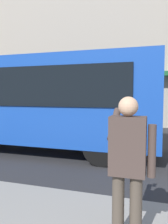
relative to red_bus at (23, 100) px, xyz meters
The scene contains 4 objects.
ground_plane 3.30m from the red_bus, behind, with size 60.00×60.00×0.00m, color #2B2B2D.
building_facade_far 8.82m from the red_bus, 111.60° to the right, with size 28.00×1.55×12.00m.
red_bus is the anchor object (origin of this frame).
pedestrian_photographer 5.97m from the red_bus, 133.39° to the left, with size 0.53×0.52×1.70m.
Camera 1 is at (-1.56, 7.25, 1.87)m, focal length 36.86 mm.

